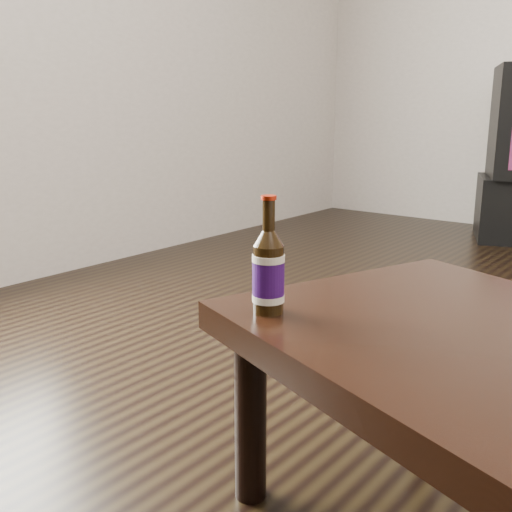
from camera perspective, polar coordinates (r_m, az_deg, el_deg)
The scene contains 1 object.
beer_bottle at distance 1.13m, azimuth 1.19°, elevation -1.56°, with size 0.07×0.07×0.23m.
Camera 1 is at (0.10, -1.32, 0.82)m, focal length 42.00 mm.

